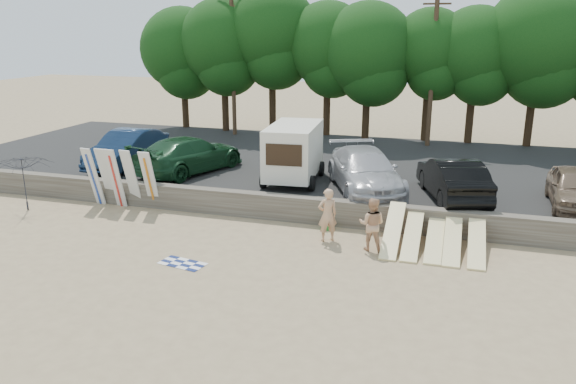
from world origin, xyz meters
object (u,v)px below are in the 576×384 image
Objects in this scene: beachgoer_a at (327,215)px; beachgoer_b at (372,224)px; car_0 at (127,149)px; car_1 at (189,155)px; car_2 at (365,171)px; box_trailer at (294,150)px; car_3 at (453,178)px; car_4 at (575,188)px; cooler at (326,225)px; beach_umbrella at (24,183)px.

beachgoer_b is at bearing 136.70° from beachgoer_a.
car_0 is 3.45m from car_1.
box_trailer is at bearing 147.96° from car_2.
car_3 is at bearing -25.21° from car_2.
car_0 reaches higher than beachgoer_b.
cooler is at bearing -157.58° from car_4.
car_0 is at bearing 172.36° from box_trailer.
beach_umbrella is at bearing 0.90° from beachgoer_b.
car_4 is at bearing -6.79° from box_trailer.
car_1 is 1.00× the size of car_2.
beachgoer_a is at bearing 165.13° from car_1.
car_4 is at bearing 166.08° from car_3.
car_4 reaches higher than beachgoer_a.
car_1 is 1.16× the size of car_3.
car_2 is 7.97m from car_4.
beach_umbrella reaches higher than cooler.
beachgoer_a is at bearing -26.02° from car_0.
beachgoer_a is 0.75× the size of beach_umbrella.
beach_umbrella is (-21.25, -4.69, -0.30)m from car_4.
beach_umbrella is (-13.28, -4.55, -0.40)m from car_2.
box_trailer is at bearing -49.01° from beachgoer_b.
car_0 is 12.44m from beachgoer_a.
car_4 is 9.53m from cooler.
car_0 reaches higher than car_3.
cooler is (2.38, -3.72, -1.96)m from box_trailer.
cooler is at bearing -21.74° from car_0.
box_trailer reaches higher than car_0.
car_0 is at bearing 152.38° from car_2.
car_2 is (11.85, -0.91, -0.02)m from car_0.
car_0 is at bearing 134.72° from cooler.
beachgoer_b is (12.90, -5.61, -0.66)m from car_0.
car_1 reaches higher than car_3.
cooler is at bearing 170.34° from car_1.
car_0 is at bearing 14.14° from car_1.
beachgoer_a is (-8.54, -4.46, -0.49)m from car_4.
beach_umbrella is at bearing 64.85° from car_1.
beach_umbrella is at bearing -2.49° from car_3.
box_trailer is 1.62× the size of beach_umbrella.
box_trailer is at bearing -164.40° from car_1.
box_trailer is 5.20m from car_1.
car_0 reaches higher than car_1.
car_2 is at bearing 18.92° from beach_umbrella.
car_3 is 17.37m from beach_umbrella.
beachgoer_b is at bearing -100.69° from car_2.
car_3 is at bearing -166.19° from car_1.
car_2 is 3.06× the size of beachgoer_a.
cooler is at bearing -36.43° from beachgoer_b.
beach_umbrella is (-12.71, -0.24, 0.19)m from beachgoer_a.
car_4 is 9.65m from beachgoer_a.
car_2 is at bearing -127.44° from beachgoer_a.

